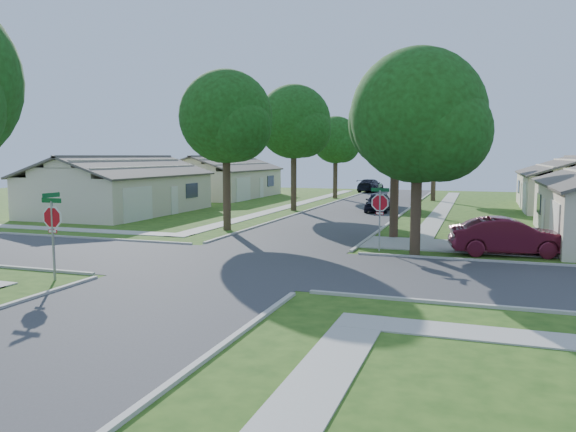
{
  "coord_description": "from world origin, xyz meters",
  "views": [
    {
      "loc": [
        8.83,
        -19.78,
        4.22
      ],
      "look_at": [
        0.99,
        3.08,
        1.6
      ],
      "focal_mm": 35.0,
      "sensor_mm": 36.0,
      "label": 1
    }
  ],
  "objects_px": {
    "stop_sign_ne": "(380,205)",
    "tree_w_near": "(227,121)",
    "house_nw_near": "(121,192)",
    "tree_e_near": "(397,127)",
    "tree_w_far": "(336,142)",
    "tree_ne_corner": "(419,122)",
    "stop_sign_sw": "(52,221)",
    "house_nw_far": "(222,182)",
    "tree_e_far": "(435,136)",
    "car_driveway": "(509,237)",
    "car_curb_west": "(370,185)",
    "car_curb_east": "(378,202)",
    "tree_e_mid": "(421,126)",
    "tree_w_mid": "(295,125)"
  },
  "relations": [
    {
      "from": "car_driveway",
      "to": "car_curb_west",
      "type": "xyz_separation_m",
      "value": [
        -13.25,
        39.15,
        -0.04
      ]
    },
    {
      "from": "stop_sign_sw",
      "to": "tree_w_far",
      "type": "relative_size",
      "value": 0.37
    },
    {
      "from": "stop_sign_ne",
      "to": "tree_w_near",
      "type": "bearing_deg",
      "value": 155.26
    },
    {
      "from": "tree_e_far",
      "to": "house_nw_near",
      "type": "height_order",
      "value": "tree_e_far"
    },
    {
      "from": "tree_e_near",
      "to": "tree_ne_corner",
      "type": "distance_m",
      "value": 5.06
    },
    {
      "from": "tree_w_near",
      "to": "house_nw_near",
      "type": "relative_size",
      "value": 0.66
    },
    {
      "from": "tree_e_far",
      "to": "house_nw_near",
      "type": "relative_size",
      "value": 0.64
    },
    {
      "from": "tree_w_far",
      "to": "house_nw_far",
      "type": "relative_size",
      "value": 0.59
    },
    {
      "from": "house_nw_near",
      "to": "tree_e_far",
      "type": "bearing_deg",
      "value": 42.5
    },
    {
      "from": "stop_sign_sw",
      "to": "stop_sign_ne",
      "type": "distance_m",
      "value": 13.29
    },
    {
      "from": "tree_e_near",
      "to": "tree_w_mid",
      "type": "height_order",
      "value": "tree_w_mid"
    },
    {
      "from": "tree_e_mid",
      "to": "tree_w_far",
      "type": "height_order",
      "value": "tree_e_mid"
    },
    {
      "from": "tree_e_far",
      "to": "car_curb_east",
      "type": "bearing_deg",
      "value": -105.16
    },
    {
      "from": "tree_w_mid",
      "to": "house_nw_far",
      "type": "bearing_deg",
      "value": 135.93
    },
    {
      "from": "house_nw_near",
      "to": "house_nw_far",
      "type": "xyz_separation_m",
      "value": [
        0.0,
        17.0,
        0.0
      ]
    },
    {
      "from": "car_curb_west",
      "to": "tree_e_near",
      "type": "bearing_deg",
      "value": 107.11
    },
    {
      "from": "stop_sign_ne",
      "to": "tree_w_near",
      "type": "height_order",
      "value": "tree_w_near"
    },
    {
      "from": "tree_w_mid",
      "to": "tree_e_near",
      "type": "bearing_deg",
      "value": -51.95
    },
    {
      "from": "car_driveway",
      "to": "car_curb_west",
      "type": "bearing_deg",
      "value": 9.07
    },
    {
      "from": "tree_e_mid",
      "to": "car_curb_west",
      "type": "height_order",
      "value": "tree_e_mid"
    },
    {
      "from": "tree_e_mid",
      "to": "house_nw_near",
      "type": "height_order",
      "value": "tree_e_mid"
    },
    {
      "from": "car_curb_east",
      "to": "car_curb_west",
      "type": "bearing_deg",
      "value": 98.79
    },
    {
      "from": "tree_w_far",
      "to": "car_curb_east",
      "type": "relative_size",
      "value": 1.88
    },
    {
      "from": "tree_e_mid",
      "to": "tree_e_far",
      "type": "relative_size",
      "value": 1.06
    },
    {
      "from": "tree_ne_corner",
      "to": "car_driveway",
      "type": "bearing_deg",
      "value": 19.3
    },
    {
      "from": "house_nw_near",
      "to": "car_curb_east",
      "type": "xyz_separation_m",
      "value": [
        17.57,
        7.29,
        -0.79
      ]
    },
    {
      "from": "tree_e_near",
      "to": "tree_e_far",
      "type": "xyz_separation_m",
      "value": [
        0.0,
        25.0,
        0.34
      ]
    },
    {
      "from": "house_nw_far",
      "to": "car_curb_west",
      "type": "bearing_deg",
      "value": 44.69
    },
    {
      "from": "stop_sign_ne",
      "to": "tree_ne_corner",
      "type": "distance_m",
      "value": 3.96
    },
    {
      "from": "tree_e_near",
      "to": "tree_w_mid",
      "type": "distance_m",
      "value": 15.26
    },
    {
      "from": "stop_sign_sw",
      "to": "tree_e_mid",
      "type": "height_order",
      "value": "tree_e_mid"
    },
    {
      "from": "tree_ne_corner",
      "to": "house_nw_near",
      "type": "height_order",
      "value": "tree_ne_corner"
    },
    {
      "from": "stop_sign_sw",
      "to": "tree_e_near",
      "type": "distance_m",
      "value": 17.04
    },
    {
      "from": "house_nw_near",
      "to": "house_nw_far",
      "type": "relative_size",
      "value": 1.0
    },
    {
      "from": "tree_e_far",
      "to": "tree_ne_corner",
      "type": "bearing_deg",
      "value": -86.91
    },
    {
      "from": "tree_w_far",
      "to": "house_nw_far",
      "type": "height_order",
      "value": "tree_w_far"
    },
    {
      "from": "house_nw_near",
      "to": "car_curb_west",
      "type": "xyz_separation_m",
      "value": [
        12.79,
        29.66,
        -0.76
      ]
    },
    {
      "from": "tree_w_near",
      "to": "tree_w_far",
      "type": "xyz_separation_m",
      "value": [
        -0.01,
        25.0,
        -0.61
      ]
    },
    {
      "from": "stop_sign_ne",
      "to": "house_nw_near",
      "type": "height_order",
      "value": "house_nw_near"
    },
    {
      "from": "house_nw_far",
      "to": "tree_w_near",
      "type": "bearing_deg",
      "value": -63.73
    },
    {
      "from": "tree_ne_corner",
      "to": "stop_sign_sw",
      "type": "bearing_deg",
      "value": -141.16
    },
    {
      "from": "stop_sign_sw",
      "to": "house_nw_far",
      "type": "xyz_separation_m",
      "value": [
        -11.29,
        36.7,
        -0.51
      ]
    },
    {
      "from": "car_driveway",
      "to": "tree_w_far",
      "type": "bearing_deg",
      "value": 17.66
    },
    {
      "from": "house_nw_near",
      "to": "tree_e_near",
      "type": "bearing_deg",
      "value": -16.11
    },
    {
      "from": "tree_e_far",
      "to": "tree_w_far",
      "type": "xyz_separation_m",
      "value": [
        -9.4,
        -0.0,
        -0.47
      ]
    },
    {
      "from": "car_driveway",
      "to": "car_curb_east",
      "type": "xyz_separation_m",
      "value": [
        -8.47,
        16.79,
        -0.07
      ]
    },
    {
      "from": "stop_sign_sw",
      "to": "car_curb_west",
      "type": "bearing_deg",
      "value": 88.26
    },
    {
      "from": "tree_e_far",
      "to": "car_curb_east",
      "type": "xyz_separation_m",
      "value": [
        -3.17,
        -11.72,
        -5.25
      ]
    },
    {
      "from": "house_nw_near",
      "to": "house_nw_far",
      "type": "bearing_deg",
      "value": 90.0
    },
    {
      "from": "car_curb_west",
      "to": "house_nw_far",
      "type": "bearing_deg",
      "value": 49.23
    }
  ]
}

